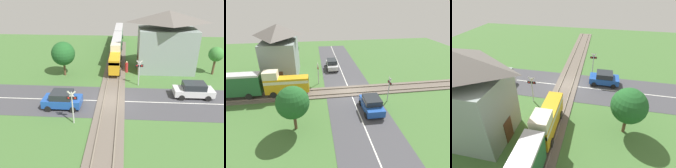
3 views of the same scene
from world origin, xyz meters
The scene contains 11 objects.
ground_plane centered at (0.00, 0.00, 0.00)m, with size 60.00×60.00×0.00m, color #426B33.
road_surface centered at (0.00, 0.00, 0.01)m, with size 48.00×6.40×0.02m.
track_bed centered at (0.00, 0.00, 0.07)m, with size 2.80×48.00×0.24m.
car_near_crossing centered at (-4.59, -1.44, 0.85)m, with size 3.64×2.04×1.65m.
car_far_side centered at (8.54, 1.44, 0.84)m, with size 4.06×1.89×1.63m.
crossing_signal_west_approach centered at (-2.95, -3.98, 1.99)m, with size 0.90×0.18×3.11m.
crossing_signal_east_approach centered at (2.95, 3.98, 1.99)m, with size 0.90×0.18×3.11m.
station_building centered at (6.70, 9.35, 3.83)m, with size 7.88×5.08×7.86m.
pedestrian_by_station centered at (1.56, 8.03, 0.71)m, with size 0.39×0.39×1.57m.
tree_by_station centered at (12.85, 8.00, 2.71)m, with size 1.87×1.87×3.68m.
tree_roadside_hedge centered at (-6.44, 6.53, 2.90)m, with size 2.96×2.96×4.39m.
Camera 2 is at (-19.87, 4.39, 11.24)m, focal length 28.00 mm.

